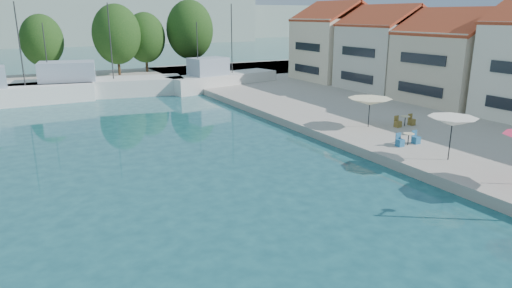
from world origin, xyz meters
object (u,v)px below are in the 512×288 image
umbrella_white (452,122)px  trawler_02 (4,94)px  trawler_03 (92,86)px  trawler_04 (221,80)px  umbrella_cream (370,102)px

umbrella_white → trawler_02: bearing=123.2°
trawler_03 → trawler_04: same height
trawler_02 → umbrella_cream: 34.98m
trawler_02 → trawler_04: (22.80, -0.81, 0.00)m
trawler_04 → trawler_02: bearing=165.4°
trawler_02 → umbrella_white: (22.27, -34.00, 1.78)m
umbrella_white → umbrella_cream: size_ratio=0.85×
umbrella_cream → trawler_02: bearing=132.6°
trawler_03 → umbrella_cream: size_ratio=5.95×
trawler_02 → trawler_04: 22.82m
trawler_03 → trawler_04: size_ratio=1.32×
trawler_04 → umbrella_cream: size_ratio=4.50×
umbrella_cream → umbrella_white: bearing=-99.5°
umbrella_cream → trawler_03: bearing=119.5°
trawler_02 → trawler_03: size_ratio=0.82×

